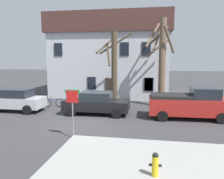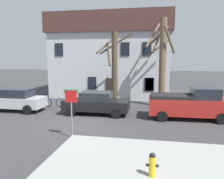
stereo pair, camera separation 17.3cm
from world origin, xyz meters
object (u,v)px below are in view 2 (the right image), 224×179
object	(u,v)px
fire_hydrant	(152,164)
bicycle_leaning	(54,103)
street_sign_pole	(71,104)
car_black_sedan	(96,103)
car_silver_wagon	(15,99)
tree_bare_near	(114,67)
pickup_truck_red	(190,104)
building_main	(114,56)
tree_bare_mid	(162,59)

from	to	relation	value
fire_hydrant	bicycle_leaning	world-z (taller)	bicycle_leaning
fire_hydrant	street_sign_pole	distance (m)	5.31
car_black_sedan	car_silver_wagon	bearing A→B (deg)	-178.73
street_sign_pole	fire_hydrant	bearing A→B (deg)	-39.35
car_black_sedan	bicycle_leaning	size ratio (longest dim) A/B	2.73
tree_bare_near	car_black_sedan	xyz separation A→B (m)	(-0.82, -2.57, -2.45)
street_sign_pole	bicycle_leaning	world-z (taller)	street_sign_pole
tree_bare_near	bicycle_leaning	world-z (taller)	tree_bare_near
pickup_truck_red	building_main	bearing A→B (deg)	125.23
pickup_truck_red	street_sign_pole	size ratio (longest dim) A/B	2.15
tree_bare_near	tree_bare_mid	world-z (taller)	tree_bare_mid
building_main	car_silver_wagon	bearing A→B (deg)	-120.96
building_main	car_black_sedan	world-z (taller)	building_main
tree_bare_near	bicycle_leaning	distance (m)	5.72
pickup_truck_red	bicycle_leaning	xyz separation A→B (m)	(-10.39, 1.72, -0.64)
tree_bare_near	street_sign_pole	distance (m)	7.65
car_silver_wagon	fire_hydrant	bearing A→B (deg)	-37.86
street_sign_pole	bicycle_leaning	xyz separation A→B (m)	(-4.02, 6.53, -1.36)
tree_bare_mid	fire_hydrant	bearing A→B (deg)	-92.95
building_main	fire_hydrant	size ratio (longest dim) A/B	15.16
pickup_truck_red	street_sign_pole	world-z (taller)	street_sign_pole
tree_bare_mid	bicycle_leaning	size ratio (longest dim) A/B	4.18
street_sign_pole	pickup_truck_red	bearing A→B (deg)	37.07
pickup_truck_red	car_black_sedan	bearing A→B (deg)	179.36
pickup_truck_red	bicycle_leaning	world-z (taller)	pickup_truck_red
tree_bare_mid	fire_hydrant	xyz separation A→B (m)	(-0.60, -11.65, -3.34)
car_black_sedan	bicycle_leaning	distance (m)	4.38
building_main	pickup_truck_red	world-z (taller)	building_main
car_silver_wagon	car_black_sedan	size ratio (longest dim) A/B	0.95
fire_hydrant	tree_bare_near	bearing A→B (deg)	106.46
car_silver_wagon	car_black_sedan	bearing A→B (deg)	1.27
building_main	bicycle_leaning	size ratio (longest dim) A/B	7.18
car_black_sedan	fire_hydrant	size ratio (longest dim) A/B	5.77
fire_hydrant	bicycle_leaning	xyz separation A→B (m)	(-8.02, 9.81, -0.17)
tree_bare_mid	bicycle_leaning	bearing A→B (deg)	-167.94
tree_bare_mid	car_black_sedan	size ratio (longest dim) A/B	1.53
tree_bare_near	car_black_sedan	world-z (taller)	tree_bare_near
tree_bare_mid	fire_hydrant	distance (m)	12.14
building_main	bicycle_leaning	world-z (taller)	building_main
car_black_sedan	pickup_truck_red	size ratio (longest dim) A/B	0.89
car_black_sedan	bicycle_leaning	bearing A→B (deg)	157.71
building_main	street_sign_pole	xyz separation A→B (m)	(0.47, -14.48, -2.52)
tree_bare_near	car_silver_wagon	world-z (taller)	tree_bare_near
building_main	tree_bare_mid	distance (m)	7.95
tree_bare_mid	building_main	bearing A→B (deg)	129.68
tree_bare_near	fire_hydrant	xyz separation A→B (m)	(3.17, -10.73, -2.73)
building_main	car_silver_wagon	xyz separation A→B (m)	(-5.85, -9.75, -3.36)
fire_hydrant	pickup_truck_red	bearing A→B (deg)	73.69
building_main	tree_bare_near	world-z (taller)	building_main
building_main	street_sign_pole	distance (m)	14.71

